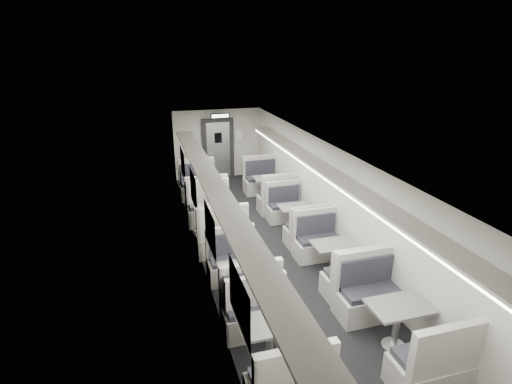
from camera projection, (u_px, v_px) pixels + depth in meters
room at (271, 208)px, 8.51m from camera, size 3.24×12.24×2.64m
booth_left_a at (202, 195)px, 11.50m from camera, size 1.11×2.25×1.21m
booth_left_b at (214, 221)px, 9.77m from camera, size 1.14×2.32×1.24m
booth_left_c at (242, 283)px, 7.34m from camera, size 1.00×2.02×1.08m
booth_left_d at (270, 343)px, 5.82m from camera, size 1.07×2.18×1.16m
booth_right_a at (269, 189)px, 11.97m from camera, size 1.08×2.20×1.17m
booth_right_b at (295, 218)px, 10.07m from camera, size 0.97×1.97×1.05m
booth_right_c at (333, 259)px, 8.15m from camera, size 1.01×2.05×1.10m
booth_right_d at (396, 326)px, 6.17m from camera, size 1.10×2.23×1.19m
passenger at (211, 191)px, 10.85m from camera, size 0.60×0.47×1.44m
window_a at (183, 164)px, 11.14m from camera, size 0.02×1.18×0.84m
window_b at (193, 190)px, 9.15m from camera, size 0.02×1.18×0.84m
window_c at (210, 230)px, 7.17m from camera, size 0.02×1.18×0.84m
window_d at (239, 301)px, 5.19m from camera, size 0.02×1.18×0.84m
luggage_rack_left at (215, 186)px, 7.67m from camera, size 0.46×10.40×0.09m
luggage_rack_right at (333, 175)px, 8.32m from camera, size 0.46×10.40×0.09m
vestibule_door at (218, 149)px, 13.91m from camera, size 1.10×0.13×2.10m
exit_sign at (220, 116)px, 13.04m from camera, size 0.62×0.12×0.16m
wall_notice at (239, 135)px, 13.93m from camera, size 0.32×0.02×0.40m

